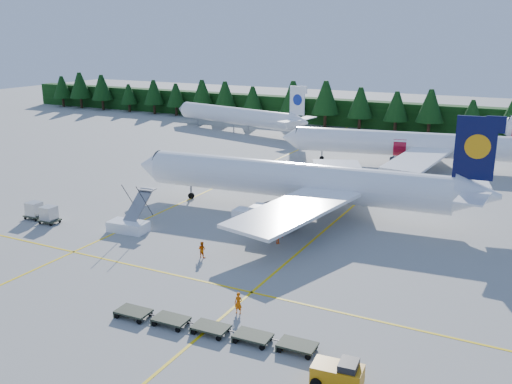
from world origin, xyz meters
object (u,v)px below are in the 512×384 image
at_px(airstairs, 130,223).
at_px(baggage_tug, 339,374).
at_px(airliner_navy, 287,180).
at_px(service_truck, 259,217).
at_px(airliner_red, 396,144).

relative_size(airstairs, baggage_tug, 1.88).
bearing_deg(airstairs, baggage_tug, -34.17).
relative_size(airliner_navy, service_truck, 7.58).
xyz_separation_m(airliner_red, baggage_tug, (11.86, -62.15, -2.67)).
relative_size(airliner_navy, airstairs, 7.16).
xyz_separation_m(service_truck, baggage_tug, (17.50, -23.63, -0.54)).
bearing_deg(airliner_navy, airstairs, -134.84).
xyz_separation_m(airliner_navy, airstairs, (-12.36, -14.64, -2.97)).
bearing_deg(airliner_navy, service_truck, -94.34).
xyz_separation_m(airliner_red, service_truck, (-5.64, -38.52, -2.13)).
distance_m(airliner_red, airstairs, 48.91).
height_order(airliner_red, service_truck, airliner_red).
bearing_deg(airliner_navy, baggage_tug, -65.48).
xyz_separation_m(airliner_red, airstairs, (-18.04, -45.39, -2.65)).
height_order(airstairs, service_truck, airstairs).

